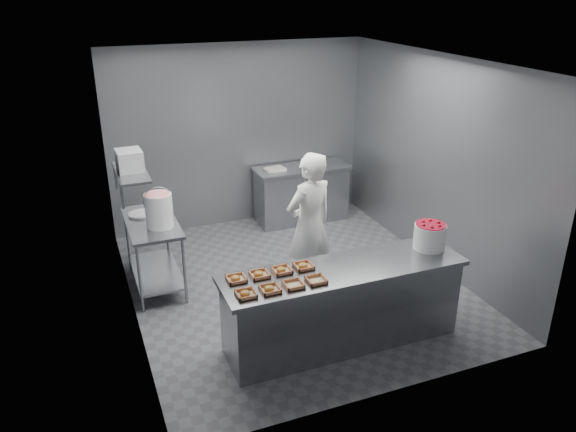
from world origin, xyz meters
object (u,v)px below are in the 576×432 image
(tray_7, at_px, (304,266))
(strawberry_tub, at_px, (430,235))
(tray_5, at_px, (259,274))
(glaze_bucket, at_px, (159,210))
(tray_0, at_px, (246,294))
(appliance, at_px, (129,160))
(tray_1, at_px, (270,289))
(tray_4, at_px, (236,279))
(worker, at_px, (309,226))
(back_counter, at_px, (301,193))
(service_counter, at_px, (343,305))
(tray_2, at_px, (294,285))
(tray_6, at_px, (282,270))
(prep_table, at_px, (153,244))
(tray_3, at_px, (316,280))

(tray_7, distance_m, strawberry_tub, 1.47)
(tray_5, relative_size, glaze_bucket, 0.37)
(tray_0, height_order, appliance, appliance)
(tray_1, distance_m, appliance, 2.46)
(tray_1, distance_m, glaze_bucket, 2.05)
(tray_4, relative_size, worker, 0.10)
(back_counter, bearing_deg, service_counter, -105.48)
(back_counter, xyz_separation_m, glaze_bucket, (-2.47, -1.49, 0.66))
(tray_1, relative_size, tray_7, 1.00)
(tray_5, bearing_deg, tray_2, -51.86)
(tray_0, relative_size, tray_1, 1.00)
(tray_1, bearing_deg, tray_6, 52.21)
(prep_table, height_order, tray_2, tray_2)
(appliance, bearing_deg, tray_5, -64.93)
(prep_table, relative_size, strawberry_tub, 3.46)
(prep_table, relative_size, tray_2, 6.40)
(service_counter, distance_m, tray_6, 0.80)
(tray_6, bearing_deg, service_counter, -13.85)
(appliance, bearing_deg, tray_1, -68.44)
(prep_table, xyz_separation_m, tray_1, (0.78, -2.10, 0.33))
(tray_4, bearing_deg, prep_table, 106.80)
(tray_0, relative_size, strawberry_tub, 0.54)
(tray_2, bearing_deg, tray_3, 0.00)
(tray_0, height_order, tray_1, same)
(tray_6, bearing_deg, strawberry_tub, -2.73)
(tray_6, distance_m, tray_7, 0.24)
(tray_7, bearing_deg, tray_5, 180.00)
(prep_table, bearing_deg, appliance, 169.33)
(tray_3, bearing_deg, worker, 69.22)
(tray_2, bearing_deg, worker, 60.25)
(back_counter, bearing_deg, tray_7, -112.59)
(tray_5, bearing_deg, tray_7, 0.00)
(tray_1, xyz_separation_m, tray_3, (0.48, 0.00, -0.00))
(prep_table, relative_size, tray_4, 6.40)
(back_counter, bearing_deg, tray_4, -122.97)
(tray_5, bearing_deg, prep_table, 113.54)
(strawberry_tub, bearing_deg, tray_7, 176.83)
(prep_table, relative_size, tray_6, 6.40)
(tray_6, bearing_deg, tray_1, -127.79)
(prep_table, distance_m, tray_1, 2.27)
(tray_1, distance_m, tray_6, 0.39)
(service_counter, bearing_deg, tray_4, 172.05)
(tray_5, xyz_separation_m, tray_7, (0.48, 0.00, 0.00))
(strawberry_tub, bearing_deg, tray_1, -173.30)
(tray_0, xyz_separation_m, tray_2, (0.48, 0.00, -0.00))
(back_counter, height_order, glaze_bucket, glaze_bucket)
(prep_table, height_order, tray_0, tray_0)
(tray_1, relative_size, tray_3, 1.00)
(prep_table, height_order, tray_4, tray_4)
(tray_0, height_order, glaze_bucket, glaze_bucket)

